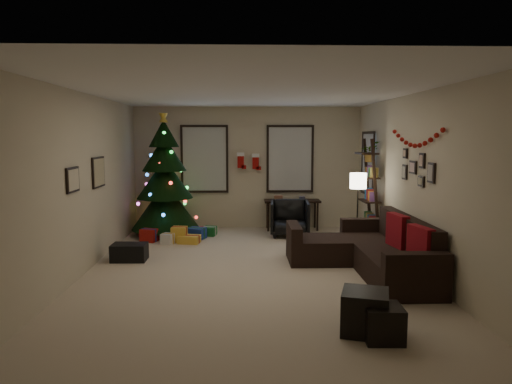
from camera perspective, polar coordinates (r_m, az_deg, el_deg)
floor at (r=7.24m, az=-0.65°, el=-9.64°), size 7.00×7.00×0.00m
ceiling at (r=6.98m, az=-0.68°, el=12.14°), size 7.00×7.00×0.00m
wall_back at (r=10.47m, az=-1.05°, el=2.96°), size 5.00×0.00×5.00m
wall_front at (r=3.52m, az=0.50°, el=-4.65°), size 5.00×0.00×5.00m
wall_left at (r=7.37m, az=-20.49°, el=0.92°), size 0.00×7.00×7.00m
wall_right at (r=7.46m, az=18.90°, el=1.05°), size 0.00×7.00×7.00m
window_back_left at (r=10.46m, az=-6.28°, el=4.01°), size 1.05×0.06×1.50m
window_back_right at (r=10.49m, az=4.16°, el=4.04°), size 1.05×0.06×1.50m
window_right_wall at (r=9.86m, az=13.55°, el=3.41°), size 0.06×0.90×1.30m
christmas_tree at (r=9.90m, az=-11.03°, el=1.05°), size 1.40×1.40×2.61m
presents at (r=9.55m, az=-9.25°, el=-5.02°), size 1.50×1.08×0.30m
sofa at (r=7.46m, az=13.82°, el=-7.15°), size 1.82×2.65×0.85m
pillow_red_a at (r=6.55m, az=19.38°, el=-6.03°), size 0.22×0.49×0.47m
pillow_red_b at (r=7.38m, az=16.84°, el=-4.51°), size 0.21×0.51×0.49m
pillow_cream at (r=7.52m, az=16.46°, el=-4.36°), size 0.11×0.40×0.40m
ottoman_near at (r=5.18m, az=13.11°, el=-14.04°), size 0.59×0.59×0.45m
ottoman_far at (r=5.06m, az=15.20°, el=-15.14°), size 0.39×0.39×0.36m
desk at (r=10.33m, az=4.43°, el=-1.40°), size 1.22×0.44×0.66m
desk_chair at (r=9.71m, az=4.12°, el=-3.17°), size 0.77×0.72×0.74m
bookshelf at (r=9.08m, az=13.77°, el=-0.22°), size 0.30×0.59×2.01m
potted_plant at (r=9.14m, az=13.71°, el=5.15°), size 0.60×0.60×0.51m
floor_lamp at (r=8.56m, az=12.32°, el=0.73°), size 0.30×0.30×1.40m
art_map at (r=8.09m, az=-18.64°, el=2.30°), size 0.04×0.60×0.50m
art_abstract at (r=6.97m, az=-21.42°, el=1.39°), size 0.04×0.45×0.35m
gallery at (r=7.37m, az=19.03°, el=2.71°), size 0.03×1.25×0.54m
garland at (r=7.39m, az=18.81°, el=6.28°), size 0.08×1.90×0.30m
stocking_left at (r=10.27m, az=-1.83°, el=3.88°), size 0.20×0.05×0.36m
stocking_right at (r=10.34m, az=-0.00°, el=3.75°), size 0.20×0.05×0.36m
storage_bin at (r=8.09m, az=-15.16°, el=-7.09°), size 0.57×0.39×0.28m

